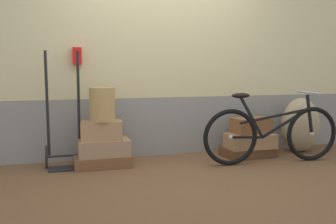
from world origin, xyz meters
The scene contains 12 objects.
ground centered at (0.00, 0.00, -0.03)m, with size 10.24×5.20×0.06m, color brown.
station_building centered at (0.01, 0.85, 1.39)m, with size 8.24×0.74×2.77m.
suitcase_0 centered at (-0.80, 0.38, 0.06)m, with size 0.64×0.36×0.13m, color brown.
suitcase_1 centered at (-0.78, 0.39, 0.22)m, with size 0.57×0.34×0.18m, color #937051.
suitcase_2 centered at (-0.80, 0.38, 0.42)m, with size 0.45×0.26×0.22m, color #9E754C.
suitcase_3 centered at (1.05, 0.38, 0.06)m, with size 0.65×0.38×0.12m, color brown.
suitcase_4 centered at (1.05, 0.35, 0.20)m, with size 0.59×0.36×0.18m, color #9E754C.
suitcase_5 centered at (1.09, 0.39, 0.39)m, with size 0.47×0.29×0.20m, color brown.
wicker_basket centered at (-0.79, 0.37, 0.72)m, with size 0.29×0.29×0.38m, color #A8844C.
luggage_trolley centered at (-1.21, 0.47, 0.32)m, with size 0.42×0.35×1.31m.
burlap_sack centered at (1.83, 0.41, 0.36)m, with size 0.52×0.44×0.72m, color #9E8966.
bicycle centered at (1.14, -0.01, 0.35)m, with size 1.70×0.46×0.84m.
Camera 1 is at (-1.26, -3.84, 1.12)m, focal length 40.15 mm.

